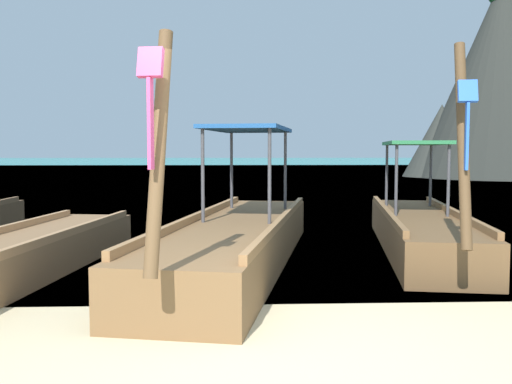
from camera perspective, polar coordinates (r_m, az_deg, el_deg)
The scene contains 6 objects.
ground at distance 4.49m, azimuth 2.16°, elevation -17.28°, with size 120.00×120.00×0.00m, color beige.
sea_water at distance 65.98m, azimuth -2.14°, elevation 2.76°, with size 120.00×120.00×0.00m, color teal.
longtail_boat_turquoise_ribbon at distance 8.14m, azimuth -22.12°, elevation -5.85°, with size 1.84×5.75×2.32m.
longtail_boat_pink_ribbon at distance 8.26m, azimuth -1.78°, elevation -4.69°, with size 2.70×7.16×2.67m.
longtail_boat_blue_ribbon at distance 9.75m, azimuth 16.09°, elevation -3.57°, with size 2.16×6.24×2.88m.
karst_rock at distance 38.02m, azimuth 22.96°, elevation 10.25°, with size 10.56×10.01×12.26m.
Camera 1 is at (-0.34, -4.16, 1.64)m, focal length 39.96 mm.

